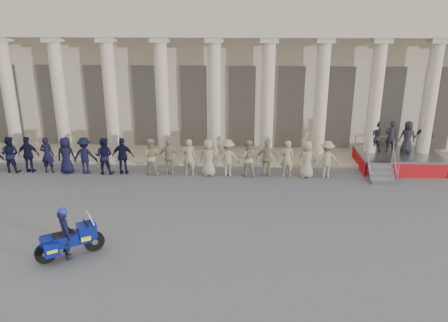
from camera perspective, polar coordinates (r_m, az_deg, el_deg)
ground at (r=15.45m, az=-8.22°, el=-9.76°), size 90.00×90.00×0.00m
building at (r=28.36m, az=-2.95°, el=12.91°), size 40.00×12.50×9.00m
officer_rank at (r=21.73m, az=-16.31°, el=0.67°), size 22.64×0.67×1.78m
reviewing_stand at (r=23.10m, az=21.73°, el=1.88°), size 3.85×3.79×2.36m
motorcycle at (r=14.70m, az=-19.45°, el=-9.62°), size 1.87×1.47×1.38m
rider at (r=14.57m, az=-20.02°, el=-8.81°), size 0.65×0.71×1.71m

